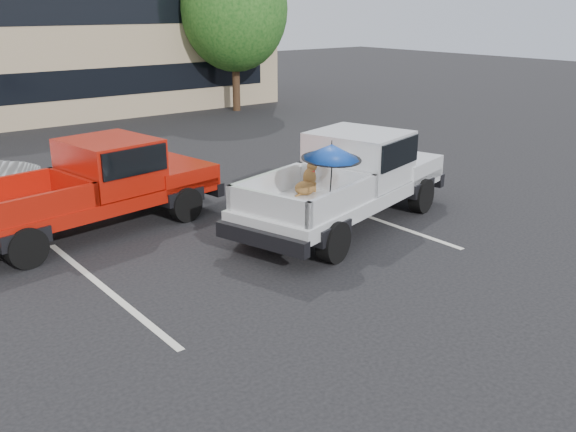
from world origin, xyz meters
The scene contains 8 objects.
ground centered at (0.00, 0.00, 0.00)m, with size 90.00×90.00×0.00m, color black.
stripe_left centered at (-3.00, 2.00, 0.00)m, with size 0.12×5.00×0.01m, color silver.
stripe_right centered at (3.00, 2.00, 0.00)m, with size 0.12×5.00×0.01m, color silver.
motel_building centered at (2.00, 20.99, 3.21)m, with size 20.40×8.40×6.30m.
tree_right centered at (9.00, 16.00, 4.21)m, with size 4.46×4.46×6.78m.
tree_back centered at (6.00, 24.00, 4.41)m, with size 4.68×4.68×7.11m.
silver_pickup centered at (2.53, 2.02, 1.05)m, with size 6.01×3.40×2.06m.
red_pickup centered at (-1.69, 4.88, 0.99)m, with size 5.72×2.70×1.81m.
Camera 1 is at (-6.55, -7.29, 4.37)m, focal length 40.00 mm.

